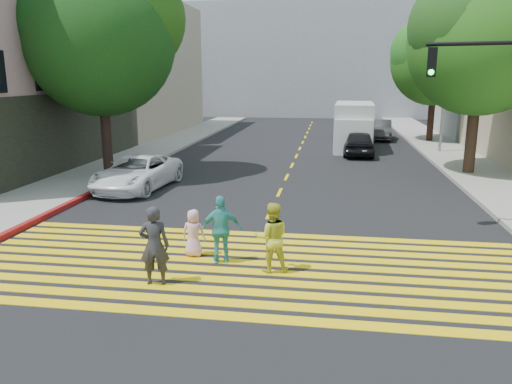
% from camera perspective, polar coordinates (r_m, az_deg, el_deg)
% --- Properties ---
extents(ground, '(120.00, 120.00, 0.00)m').
position_cam_1_polar(ground, '(10.62, -2.47, -11.05)').
color(ground, black).
extents(sidewalk_left, '(3.00, 40.00, 0.15)m').
position_cam_1_polar(sidewalk_left, '(33.45, -9.60, 5.59)').
color(sidewalk_left, gray).
rests_on(sidewalk_left, ground).
extents(sidewalk_right, '(3.00, 60.00, 0.15)m').
position_cam_1_polar(sidewalk_right, '(25.74, 23.38, 2.47)').
color(sidewalk_right, gray).
rests_on(sidewalk_right, ground).
extents(curb_red, '(0.20, 8.00, 0.16)m').
position_cam_1_polar(curb_red, '(18.33, -20.35, -1.18)').
color(curb_red, maroon).
rests_on(curb_red, ground).
extents(crosswalk, '(13.40, 5.30, 0.01)m').
position_cam_1_polar(crosswalk, '(11.77, -1.27, -8.52)').
color(crosswalk, yellow).
rests_on(crosswalk, ground).
extents(lane_line, '(0.12, 34.40, 0.01)m').
position_cam_1_polar(lane_line, '(32.35, 5.21, 5.34)').
color(lane_line, yellow).
rests_on(lane_line, ground).
extents(building_left_tan, '(12.00, 16.00, 10.00)m').
position_cam_1_polar(building_left_tan, '(41.56, -17.37, 13.43)').
color(building_left_tan, tan).
rests_on(building_left_tan, ground).
extents(backdrop_block, '(30.00, 8.00, 12.00)m').
position_cam_1_polar(backdrop_block, '(57.56, 6.96, 14.66)').
color(backdrop_block, gray).
rests_on(backdrop_block, ground).
extents(tree_left, '(8.12, 8.04, 9.09)m').
position_cam_1_polar(tree_left, '(22.86, -17.22, 17.02)').
color(tree_left, black).
rests_on(tree_left, ground).
extents(tree_right_near, '(7.67, 7.50, 8.94)m').
position_cam_1_polar(tree_right_near, '(24.10, 24.51, 16.04)').
color(tree_right_near, black).
rests_on(tree_right_near, ground).
extents(tree_right_far, '(7.09, 6.90, 8.31)m').
position_cam_1_polar(tree_right_far, '(35.47, 19.95, 14.40)').
color(tree_right_far, black).
rests_on(tree_right_far, ground).
extents(pedestrian_man, '(0.70, 0.53, 1.73)m').
position_cam_1_polar(pedestrian_man, '(10.78, -11.54, -6.02)').
color(pedestrian_man, '#2C2B30').
rests_on(pedestrian_man, ground).
extents(pedestrian_woman, '(0.89, 0.76, 1.61)m').
position_cam_1_polar(pedestrian_woman, '(11.26, 1.81, -5.21)').
color(pedestrian_woman, gold).
rests_on(pedestrian_woman, ground).
extents(pedestrian_child, '(0.59, 0.39, 1.19)m').
position_cam_1_polar(pedestrian_child, '(12.36, -7.15, -4.67)').
color(pedestrian_child, '#EAA8C3').
rests_on(pedestrian_child, ground).
extents(pedestrian_extra, '(1.03, 0.62, 1.64)m').
position_cam_1_polar(pedestrian_extra, '(11.80, -3.97, -4.31)').
color(pedestrian_extra, teal).
rests_on(pedestrian_extra, ground).
extents(white_sedan, '(2.59, 4.91, 1.32)m').
position_cam_1_polar(white_sedan, '(20.09, -13.41, 2.17)').
color(white_sedan, white).
rests_on(white_sedan, ground).
extents(dark_car_near, '(1.79, 4.24, 1.43)m').
position_cam_1_polar(dark_car_near, '(28.65, 11.66, 5.56)').
color(dark_car_near, black).
rests_on(dark_car_near, ground).
extents(silver_car, '(2.33, 4.97, 1.40)m').
position_cam_1_polar(silver_car, '(39.59, 10.83, 7.59)').
color(silver_car, gray).
rests_on(silver_car, ground).
extents(dark_car_parked, '(1.73, 4.22, 1.36)m').
position_cam_1_polar(dark_car_parked, '(36.19, 14.03, 6.91)').
color(dark_car_parked, '#2A292C').
rests_on(dark_car_parked, ground).
extents(white_van, '(2.42, 5.94, 2.76)m').
position_cam_1_polar(white_van, '(30.95, 11.09, 7.24)').
color(white_van, silver).
rests_on(white_van, ground).
extents(street_lamp, '(1.94, 0.59, 8.61)m').
position_cam_1_polar(street_lamp, '(30.24, 20.60, 13.43)').
color(street_lamp, gray).
rests_on(street_lamp, ground).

